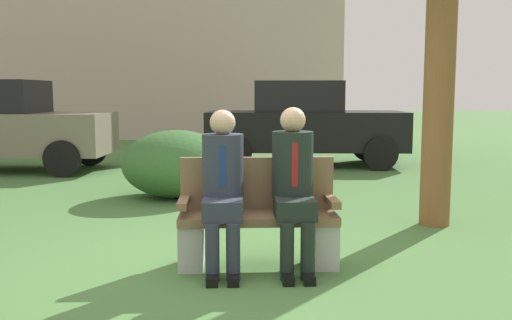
{
  "coord_description": "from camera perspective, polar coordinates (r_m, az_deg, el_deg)",
  "views": [
    {
      "loc": [
        0.12,
        -4.53,
        1.44
      ],
      "look_at": [
        0.34,
        0.45,
        0.85
      ],
      "focal_mm": 39.48,
      "sensor_mm": 36.0,
      "label": 1
    }
  ],
  "objects": [
    {
      "name": "seated_man_left",
      "position": [
        4.57,
        -3.38,
        -2.18
      ],
      "size": [
        0.34,
        0.72,
        1.31
      ],
      "color": "#2D3342",
      "rests_on": "ground"
    },
    {
      "name": "ground_plane",
      "position": [
        4.76,
        -3.91,
        -10.89
      ],
      "size": [
        80.0,
        80.0,
        0.0
      ],
      "primitive_type": "plane",
      "color": "#49763C"
    },
    {
      "name": "parked_car_near",
      "position": [
        11.46,
        -24.4,
        3.16
      ],
      "size": [
        3.99,
        1.9,
        1.68
      ],
      "color": "slate",
      "rests_on": "ground"
    },
    {
      "name": "parked_car_far",
      "position": [
        11.31,
        4.86,
        3.7
      ],
      "size": [
        4.0,
        1.94,
        1.68
      ],
      "color": "black",
      "rests_on": "ground"
    },
    {
      "name": "park_bench",
      "position": [
        4.75,
        0.19,
        -5.98
      ],
      "size": [
        1.31,
        0.44,
        0.9
      ],
      "color": "brown",
      "rests_on": "ground"
    },
    {
      "name": "shrub_near_bench",
      "position": [
        7.89,
        -8.1,
        -0.38
      ],
      "size": [
        1.5,
        1.37,
        0.94
      ],
      "primitive_type": "ellipsoid",
      "color": "#376630",
      "rests_on": "ground"
    },
    {
      "name": "seated_man_right",
      "position": [
        4.6,
        3.83,
        -2.01
      ],
      "size": [
        0.34,
        0.72,
        1.33
      ],
      "color": "#1E2823",
      "rests_on": "ground"
    }
  ]
}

